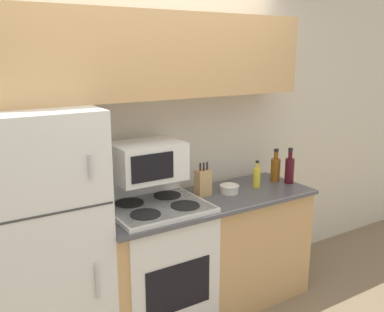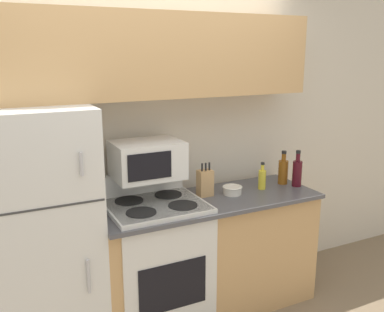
{
  "view_description": "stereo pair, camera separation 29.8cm",
  "coord_description": "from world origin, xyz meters",
  "px_view_note": "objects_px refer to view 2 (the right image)",
  "views": [
    {
      "loc": [
        -1.35,
        -2.24,
        2.0
      ],
      "look_at": [
        0.23,
        0.26,
        1.27
      ],
      "focal_mm": 40.0,
      "sensor_mm": 36.0,
      "label": 1
    },
    {
      "loc": [
        -1.09,
        -2.39,
        2.0
      ],
      "look_at": [
        0.23,
        0.26,
        1.27
      ],
      "focal_mm": 40.0,
      "sensor_mm": 36.0,
      "label": 2
    }
  ],
  "objects_px": {
    "stove": "(157,263)",
    "bowl": "(232,190)",
    "bottle_whiskey": "(283,171)",
    "bottle_wine_red": "(297,172)",
    "bottle_cooking_spray": "(262,179)",
    "knife_block": "(205,183)",
    "microwave": "(147,160)",
    "refrigerator": "(38,238)"
  },
  "relations": [
    {
      "from": "knife_block",
      "to": "bottle_wine_red",
      "type": "relative_size",
      "value": 0.87
    },
    {
      "from": "bowl",
      "to": "bottle_wine_red",
      "type": "relative_size",
      "value": 0.51
    },
    {
      "from": "bowl",
      "to": "bottle_whiskey",
      "type": "bearing_deg",
      "value": 5.13
    },
    {
      "from": "bottle_whiskey",
      "to": "bottle_wine_red",
      "type": "height_order",
      "value": "bottle_wine_red"
    },
    {
      "from": "bottle_cooking_spray",
      "to": "bottle_whiskey",
      "type": "height_order",
      "value": "bottle_whiskey"
    },
    {
      "from": "knife_block",
      "to": "bottle_wine_red",
      "type": "distance_m",
      "value": 0.8
    },
    {
      "from": "knife_block",
      "to": "bowl",
      "type": "height_order",
      "value": "knife_block"
    },
    {
      "from": "refrigerator",
      "to": "bottle_cooking_spray",
      "type": "bearing_deg",
      "value": -0.62
    },
    {
      "from": "bottle_cooking_spray",
      "to": "stove",
      "type": "bearing_deg",
      "value": -179.02
    },
    {
      "from": "stove",
      "to": "microwave",
      "type": "bearing_deg",
      "value": 97.89
    },
    {
      "from": "refrigerator",
      "to": "knife_block",
      "type": "bearing_deg",
      "value": 1.78
    },
    {
      "from": "microwave",
      "to": "refrigerator",
      "type": "bearing_deg",
      "value": -174.94
    },
    {
      "from": "refrigerator",
      "to": "knife_block",
      "type": "relative_size",
      "value": 6.42
    },
    {
      "from": "knife_block",
      "to": "bowl",
      "type": "bearing_deg",
      "value": -17.01
    },
    {
      "from": "bowl",
      "to": "knife_block",
      "type": "bearing_deg",
      "value": 162.99
    },
    {
      "from": "bowl",
      "to": "bottle_wine_red",
      "type": "bearing_deg",
      "value": -5.72
    },
    {
      "from": "bottle_cooking_spray",
      "to": "bottle_wine_red",
      "type": "xyz_separation_m",
      "value": [
        0.3,
        -0.06,
        0.03
      ]
    },
    {
      "from": "knife_block",
      "to": "bowl",
      "type": "xyz_separation_m",
      "value": [
        0.21,
        -0.06,
        -0.07
      ]
    },
    {
      "from": "knife_block",
      "to": "microwave",
      "type": "bearing_deg",
      "value": 176.06
    },
    {
      "from": "microwave",
      "to": "bottle_whiskey",
      "type": "height_order",
      "value": "microwave"
    },
    {
      "from": "knife_block",
      "to": "bottle_cooking_spray",
      "type": "bearing_deg",
      "value": -6.67
    },
    {
      "from": "bottle_whiskey",
      "to": "bottle_wine_red",
      "type": "bearing_deg",
      "value": -60.26
    },
    {
      "from": "microwave",
      "to": "bowl",
      "type": "distance_m",
      "value": 0.73
    },
    {
      "from": "knife_block",
      "to": "bottle_cooking_spray",
      "type": "xyz_separation_m",
      "value": [
        0.49,
        -0.06,
        -0.02
      ]
    },
    {
      "from": "bowl",
      "to": "bottle_cooking_spray",
      "type": "distance_m",
      "value": 0.29
    },
    {
      "from": "microwave",
      "to": "bottle_cooking_spray",
      "type": "xyz_separation_m",
      "value": [
        0.94,
        -0.09,
        -0.24
      ]
    },
    {
      "from": "refrigerator",
      "to": "microwave",
      "type": "distance_m",
      "value": 0.89
    },
    {
      "from": "microwave",
      "to": "bottle_wine_red",
      "type": "xyz_separation_m",
      "value": [
        1.24,
        -0.15,
        -0.21
      ]
    },
    {
      "from": "microwave",
      "to": "bottle_whiskey",
      "type": "bearing_deg",
      "value": -2.3
    },
    {
      "from": "knife_block",
      "to": "bowl",
      "type": "relative_size",
      "value": 1.7
    },
    {
      "from": "microwave",
      "to": "bottle_whiskey",
      "type": "distance_m",
      "value": 1.2
    },
    {
      "from": "stove",
      "to": "bottle_cooking_spray",
      "type": "height_order",
      "value": "bottle_cooking_spray"
    },
    {
      "from": "bowl",
      "to": "bottle_whiskey",
      "type": "xyz_separation_m",
      "value": [
        0.52,
        0.05,
        0.08
      ]
    },
    {
      "from": "stove",
      "to": "bowl",
      "type": "height_order",
      "value": "stove"
    },
    {
      "from": "knife_block",
      "to": "bottle_whiskey",
      "type": "bearing_deg",
      "value": -1.28
    },
    {
      "from": "knife_block",
      "to": "bottle_wine_red",
      "type": "bearing_deg",
      "value": -8.76
    },
    {
      "from": "stove",
      "to": "bowl",
      "type": "bearing_deg",
      "value": 0.86
    },
    {
      "from": "refrigerator",
      "to": "bottle_wine_red",
      "type": "height_order",
      "value": "refrigerator"
    },
    {
      "from": "refrigerator",
      "to": "knife_block",
      "type": "distance_m",
      "value": 1.25
    },
    {
      "from": "stove",
      "to": "knife_block",
      "type": "height_order",
      "value": "knife_block"
    },
    {
      "from": "bottle_whiskey",
      "to": "stove",
      "type": "bearing_deg",
      "value": -177.23
    },
    {
      "from": "bottle_cooking_spray",
      "to": "bottle_whiskey",
      "type": "distance_m",
      "value": 0.24
    }
  ]
}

